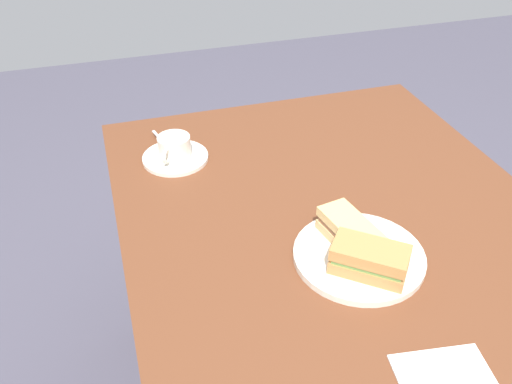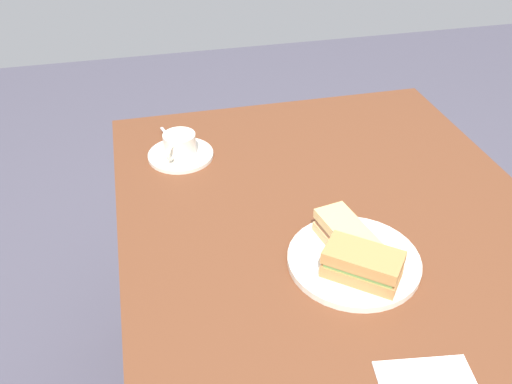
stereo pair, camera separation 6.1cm
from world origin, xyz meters
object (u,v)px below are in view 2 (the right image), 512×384
object	(u,v)px
coffee_cup	(179,144)
coffee_saucer	(181,155)
sandwich_back	(362,264)
spoon	(170,139)
dining_table	(346,288)
sandwich_plate	(354,260)
sandwich_front	(347,237)

from	to	relation	value
coffee_cup	coffee_saucer	bearing A→B (deg)	-33.56
sandwich_back	coffee_saucer	size ratio (longest dim) A/B	0.94
coffee_saucer	spoon	xyz separation A→B (m)	(0.07, 0.02, 0.01)
dining_table	coffee_cup	world-z (taller)	coffee_cup
coffee_saucer	spoon	world-z (taller)	spoon
sandwich_plate	sandwich_back	bearing A→B (deg)	173.10
spoon	sandwich_front	bearing A→B (deg)	-149.93
coffee_saucer	coffee_cup	distance (m)	0.03
coffee_cup	spoon	size ratio (longest dim) A/B	0.98
spoon	dining_table	bearing A→B (deg)	-147.12
sandwich_plate	spoon	bearing A→B (deg)	29.05
dining_table	coffee_cup	size ratio (longest dim) A/B	13.28
sandwich_back	spoon	xyz separation A→B (m)	(0.58, 0.29, -0.03)
coffee_saucer	dining_table	bearing A→B (deg)	-144.39
dining_table	spoon	distance (m)	0.59
sandwich_plate	sandwich_back	size ratio (longest dim) A/B	1.67
dining_table	sandwich_plate	world-z (taller)	sandwich_plate
coffee_cup	sandwich_back	bearing A→B (deg)	-151.73
sandwich_front	sandwich_back	distance (m)	0.08
sandwich_back	spoon	size ratio (longest dim) A/B	1.56
sandwich_plate	spoon	distance (m)	0.61
coffee_cup	spoon	xyz separation A→B (m)	(0.07, 0.02, -0.03)
dining_table	sandwich_front	distance (m)	0.16
coffee_saucer	coffee_cup	size ratio (longest dim) A/B	1.68
sandwich_front	spoon	bearing A→B (deg)	30.07
sandwich_back	coffee_cup	bearing A→B (deg)	28.27
dining_table	sandwich_back	distance (m)	0.19
sandwich_back	coffee_saucer	distance (m)	0.58
sandwich_back	coffee_saucer	xyz separation A→B (m)	(0.51, 0.27, -0.04)
dining_table	sandwich_back	world-z (taller)	sandwich_back
dining_table	sandwich_plate	bearing A→B (deg)	162.46
coffee_saucer	sandwich_front	bearing A→B (deg)	-147.62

